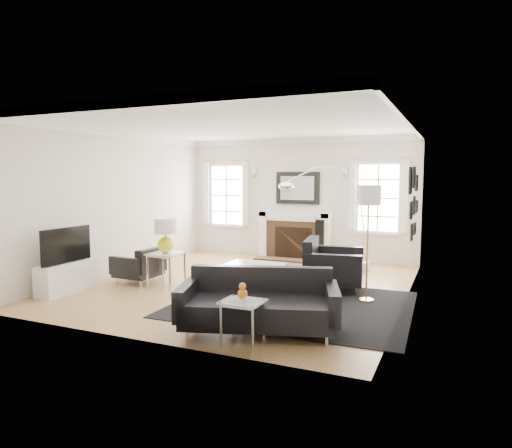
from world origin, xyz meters
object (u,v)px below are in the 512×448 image
at_px(sofa, 259,305).
at_px(gourd_lamp, 165,233).
at_px(armchair_right, 331,266).
at_px(coffee_table, 251,268).
at_px(arc_floor_lamp, 326,214).
at_px(fireplace, 295,236).
at_px(armchair_left, 141,266).

distance_m(sofa, gourd_lamp, 2.89).
xyz_separation_m(armchair_right, gourd_lamp, (-2.67, -0.98, 0.55)).
bearing_deg(coffee_table, arc_floor_lamp, 68.82).
distance_m(fireplace, armchair_left, 3.82).
bearing_deg(armchair_right, armchair_left, -164.89).
xyz_separation_m(sofa, armchair_left, (-3.03, 1.58, -0.05)).
bearing_deg(sofa, coffee_table, 117.37).
bearing_deg(gourd_lamp, armchair_right, 20.21).
bearing_deg(armchair_left, sofa, -27.57).
relative_size(sofa, armchair_right, 1.76).
xyz_separation_m(armchair_right, coffee_table, (-1.16, -0.73, 0.01)).
height_order(fireplace, armchair_left, fireplace).
xyz_separation_m(sofa, gourd_lamp, (-2.41, 1.49, 0.60)).
bearing_deg(armchair_left, armchair_right, 15.11).
xyz_separation_m(sofa, arc_floor_lamp, (-0.15, 3.67, 0.84)).
relative_size(armchair_left, arc_floor_lamp, 0.37).
height_order(armchair_left, gourd_lamp, gourd_lamp).
height_order(armchair_right, arc_floor_lamp, arc_floor_lamp).
distance_m(fireplace, gourd_lamp, 3.68).
relative_size(armchair_right, coffee_table, 1.20).
relative_size(sofa, arc_floor_lamp, 0.96).
bearing_deg(armchair_right, sofa, -96.07).
distance_m(armchair_right, gourd_lamp, 2.90).
xyz_separation_m(fireplace, sofa, (1.24, -4.95, -0.20)).
relative_size(sofa, armchair_left, 2.59).
height_order(sofa, gourd_lamp, gourd_lamp).
relative_size(armchair_left, armchair_right, 0.68).
bearing_deg(armchair_right, coffee_table, -147.67).
height_order(armchair_left, armchair_right, armchair_right).
bearing_deg(sofa, armchair_left, 152.43).
distance_m(sofa, armchair_left, 3.42).
distance_m(armchair_left, armchair_right, 3.41).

